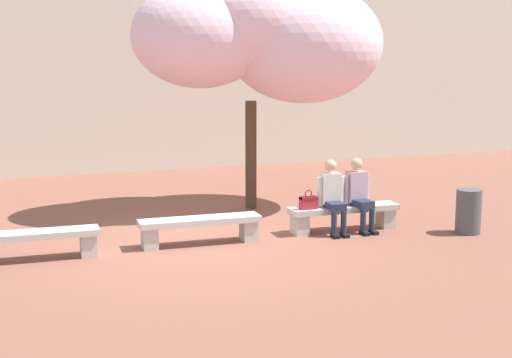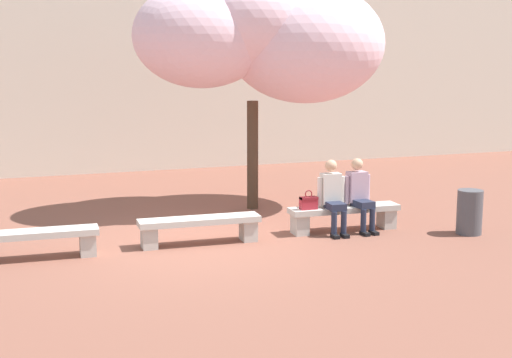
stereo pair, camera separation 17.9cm
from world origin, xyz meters
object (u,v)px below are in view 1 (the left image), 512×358
person_seated_right (359,192)px  handbag (308,202)px  trash_bin (468,211)px  person_seated_left (332,194)px  cherry_tree_main (262,35)px  stone_bench_west_end (31,241)px  stone_bench_near_west (200,226)px  stone_bench_center (344,214)px

person_seated_right → handbag: person_seated_right is taller
person_seated_right → trash_bin: 1.94m
person_seated_left → cherry_tree_main: 3.65m
stone_bench_west_end → person_seated_right: 5.60m
stone_bench_near_west → trash_bin: (4.62, -0.95, 0.08)m
cherry_tree_main → trash_bin: (2.64, -3.20, -3.10)m
stone_bench_near_west → trash_bin: trash_bin is taller
stone_bench_center → cherry_tree_main: size_ratio=0.41×
stone_bench_west_end → person_seated_left: bearing=-0.6°
person_seated_right → cherry_tree_main: cherry_tree_main is taller
handbag → stone_bench_west_end: bearing=179.7°
handbag → stone_bench_center: bearing=1.9°
person_seated_left → handbag: person_seated_left is taller
stone_bench_near_west → person_seated_left: size_ratio=1.58×
person_seated_right → handbag: (-0.97, 0.03, -0.12)m
stone_bench_near_west → cherry_tree_main: size_ratio=0.41×
trash_bin → handbag: bearing=160.9°
stone_bench_center → trash_bin: size_ratio=2.61×
stone_bench_near_west → handbag: handbag is taller
handbag → person_seated_left: bearing=-3.8°
stone_bench_near_west → trash_bin: size_ratio=2.61×
person_seated_right → handbag: size_ratio=3.81×
stone_bench_west_end → trash_bin: 7.34m
cherry_tree_main → trash_bin: cherry_tree_main is taller
cherry_tree_main → handbag: bearing=-90.8°
stone_bench_near_west → stone_bench_center: (2.66, 0.00, 0.00)m
trash_bin → stone_bench_center: bearing=154.2°
stone_bench_west_end → stone_bench_center: same height
person_seated_right → cherry_tree_main: bearing=112.1°
stone_bench_center → trash_bin: bearing=-25.8°
stone_bench_west_end → person_seated_left: 5.08m
person_seated_right → person_seated_left: bearing=180.0°
stone_bench_west_end → stone_bench_near_west: same height
stone_bench_center → handbag: size_ratio=6.01×
stone_bench_west_end → trash_bin: (7.28, -0.95, 0.08)m
person_seated_right → trash_bin: bearing=-27.8°
stone_bench_center → trash_bin: (1.96, -0.95, 0.08)m
person_seated_left → trash_bin: 2.41m
stone_bench_west_end → cherry_tree_main: size_ratio=0.41×
person_seated_right → handbag: 0.98m
person_seated_right → handbag: bearing=178.3°
stone_bench_near_west → stone_bench_west_end: bearing=180.0°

